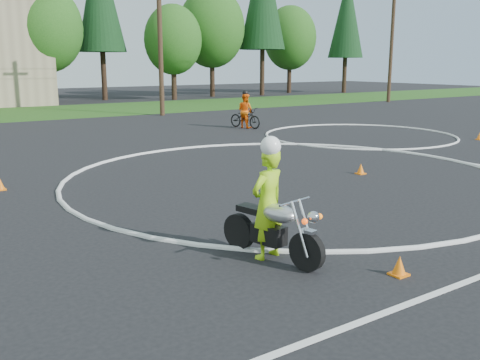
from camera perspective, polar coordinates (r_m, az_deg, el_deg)
ground at (r=12.57m, az=13.90°, el=-2.08°), size 120.00×120.00×0.00m
grass_strip at (r=36.38m, az=-19.65°, el=6.85°), size 120.00×10.00×0.02m
course_markings at (r=17.08m, az=7.98°, el=1.96°), size 19.05×19.05×0.12m
primary_motorcycle at (r=8.44m, az=3.57°, el=-5.19°), size 0.71×2.00×1.06m
rider_primary_grp at (r=8.42m, az=2.98°, el=-2.15°), size 0.73×0.55×1.97m
rider_second_grp at (r=25.79m, az=0.57°, el=6.98°), size 1.07×1.98×1.81m
traffic_cones at (r=14.99m, az=14.18°, el=0.74°), size 18.15×9.34×0.30m
treeline at (r=49.06m, az=-5.10°, el=16.48°), size 38.20×8.10×14.52m
utility_poles at (r=32.40m, az=-8.56°, el=16.02°), size 41.60×1.12×10.00m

